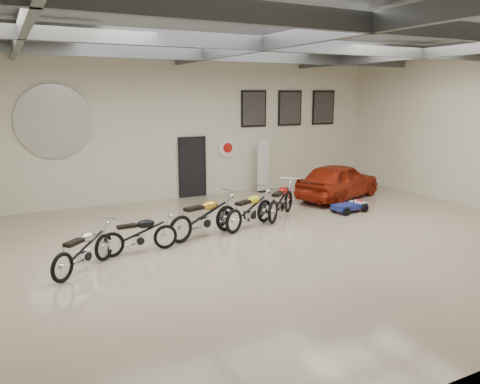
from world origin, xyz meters
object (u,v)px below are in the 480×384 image
motorcycle_gold (204,216)px  motorcycle_yellow (250,209)px  motorcycle_silver (84,248)px  banner_stand (263,167)px  go_kart (352,204)px  motorcycle_red (281,200)px  vintage_car (338,181)px  motorcycle_black (139,233)px

motorcycle_gold → motorcycle_yellow: (1.45, 0.22, -0.03)m
motorcycle_silver → motorcycle_yellow: size_ratio=0.92×
banner_stand → motorcycle_yellow: banner_stand is taller
motorcycle_yellow → go_kart: 3.73m
motorcycle_silver → motorcycle_yellow: motorcycle_yellow is taller
motorcycle_red → vintage_car: bearing=-17.9°
go_kart → motorcycle_black: bearing=-179.9°
motorcycle_gold → motorcycle_yellow: bearing=-8.4°
motorcycle_gold → motorcycle_red: (2.79, 0.74, -0.02)m
banner_stand → motorcycle_red: bearing=-122.4°
motorcycle_yellow → banner_stand: bearing=30.2°
motorcycle_black → vintage_car: bearing=16.2°
banner_stand → motorcycle_yellow: (-2.73, -4.03, -0.44)m
motorcycle_black → motorcycle_red: (4.63, 1.23, 0.07)m
banner_stand → go_kart: bearing=-86.6°
motorcycle_silver → motorcycle_red: 6.22m
motorcycle_red → banner_stand: bearing=28.3°
motorcycle_yellow → vintage_car: (4.52, 1.81, 0.11)m
motorcycle_gold → motorcycle_silver: bearing=-178.1°
motorcycle_silver → motorcycle_red: bearing=-25.3°
vintage_car → go_kart: bearing=133.7°
motorcycle_gold → go_kart: size_ratio=1.53×
motorcycle_silver → motorcycle_black: (1.32, 0.59, -0.02)m
motorcycle_black → go_kart: bearing=4.9°
motorcycle_silver → motorcycle_red: size_ratio=0.89×
banner_stand → vintage_car: 2.87m
motorcycle_gold → vintage_car: size_ratio=0.58×
motorcycle_gold → motorcycle_black: bearing=178.0°
motorcycle_black → motorcycle_gold: (1.84, 0.49, 0.09)m
motorcycle_gold → motorcycle_red: size_ratio=1.03×
motorcycle_silver → motorcycle_gold: 3.34m
motorcycle_red → motorcycle_yellow: bearing=161.4°
banner_stand → motorcycle_yellow: bearing=-134.8°
banner_stand → motorcycle_yellow: 4.89m
motorcycle_gold → vintage_car: 6.30m
go_kart → vintage_car: bearing=58.5°
motorcycle_yellow → motorcycle_gold: bearing=162.8°
motorcycle_red → motorcycle_silver: bearing=157.0°
vintage_car → motorcycle_black: bearing=86.6°
motorcycle_silver → motorcycle_gold: motorcycle_gold is taller
go_kart → vintage_car: (0.80, 1.71, 0.38)m
banner_stand → go_kart: (0.99, -3.93, -0.71)m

